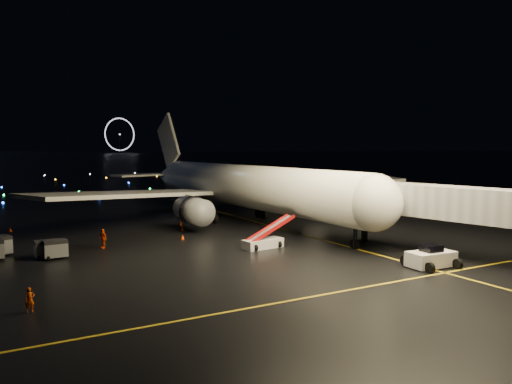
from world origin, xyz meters
TOP-DOWN VIEW (x-y plane):
  - ground at (0.00, 300.00)m, footprint 2000.00×2000.00m
  - lane_centre at (12.00, 15.00)m, footprint 0.25×80.00m
  - lane_cross at (-5.00, -10.00)m, footprint 60.00×0.25m
  - airliner at (10.54, 25.14)m, footprint 59.10×56.47m
  - pushback_tug at (12.51, -8.11)m, footprint 4.13×2.34m
  - belt_loader at (4.14, 5.66)m, footprint 6.29×2.44m
  - crew_a at (-18.00, -4.09)m, footprint 0.62×0.46m
  - crew_c at (-9.77, 13.46)m, footprint 0.87×1.22m
  - safety_cone_0 at (-1.10, 14.13)m, footprint 0.53×0.53m
  - safety_cone_1 at (2.11, 23.29)m, footprint 0.56×0.56m
  - safety_cone_2 at (0.91, 19.31)m, footprint 0.55×0.55m
  - safety_cone_3 at (-17.27, 28.84)m, footprint 0.58×0.58m
  - ferris_wheel at (170.00, 720.00)m, footprint 49.33×16.80m
  - taxiway_lights at (0.00, 106.00)m, footprint 164.00×92.00m
  - baggage_cart_0 at (-15.29, 11.54)m, footprint 1.91×1.35m
  - baggage_cart_1 at (-14.59, 10.82)m, footprint 2.09×1.52m

SIDE VIEW (x-z plane):
  - ground at x=0.00m, z-range 0.00..0.00m
  - lane_centre at x=12.00m, z-range 0.00..0.02m
  - lane_cross at x=-5.00m, z-range 0.00..0.02m
  - taxiway_lights at x=0.00m, z-range 0.00..0.36m
  - safety_cone_1 at x=2.11m, z-range 0.00..0.49m
  - safety_cone_0 at x=-1.10m, z-range 0.00..0.49m
  - safety_cone_2 at x=0.91m, z-range 0.00..0.53m
  - safety_cone_3 at x=-17.27m, z-range 0.00..0.54m
  - crew_a at x=-18.00m, z-range 0.00..1.55m
  - baggage_cart_0 at x=-15.29m, z-range 0.00..1.61m
  - baggage_cart_1 at x=-14.59m, z-range 0.00..1.71m
  - pushback_tug at x=12.51m, z-range 0.00..1.91m
  - crew_c at x=-9.77m, z-range 0.00..1.93m
  - belt_loader at x=4.14m, z-range 0.00..2.97m
  - airliner at x=10.54m, z-range 0.00..15.88m
  - ferris_wheel at x=170.00m, z-range 0.00..52.00m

